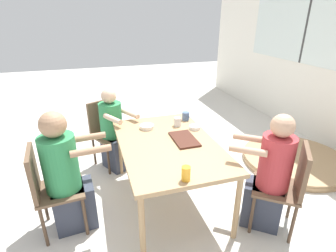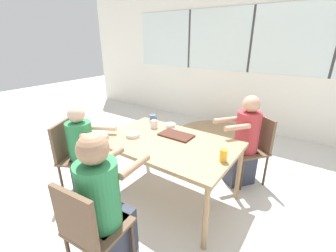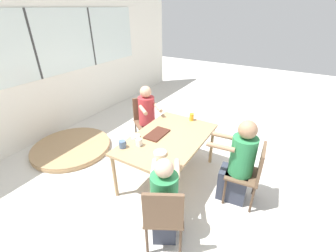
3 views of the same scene
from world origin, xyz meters
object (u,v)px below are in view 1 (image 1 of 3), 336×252
person_man_teal_shirt (114,133)px  bowl_cereal (147,127)px  chair_for_man_teal_shirt (106,128)px  coffee_mug (186,116)px  milk_carton_small (177,122)px  folded_table_stack (294,159)px  chair_for_woman_green_shirt (289,182)px  chair_for_man_blue_shirt (47,185)px  person_man_blue_shirt (67,178)px  juice_glass (186,174)px  person_woman_green_shirt (269,178)px  bowl_white_shallow (195,127)px

person_man_teal_shirt → bowl_cereal: bearing=98.3°
chair_for_man_teal_shirt → coffee_mug: size_ratio=8.66×
person_man_teal_shirt → milk_carton_small: 0.88m
bowl_cereal → folded_table_stack: 2.13m
folded_table_stack → chair_for_woman_green_shirt: bearing=-46.3°
chair_for_man_teal_shirt → coffee_mug: 1.07m
chair_for_man_blue_shirt → person_man_blue_shirt: (-0.02, 0.16, 0.02)m
juice_glass → milk_carton_small: juice_glass is taller
coffee_mug → bowl_cereal: (0.11, -0.50, -0.03)m
person_woman_green_shirt → coffee_mug: size_ratio=11.45×
person_man_blue_shirt → juice_glass: size_ratio=9.93×
juice_glass → bowl_white_shallow: bearing=153.6°
chair_for_woman_green_shirt → bowl_white_shallow: (-0.93, -0.52, 0.21)m
chair_for_woman_green_shirt → bowl_cereal: size_ratio=5.46×
juice_glass → bowl_cereal: bearing=-176.3°
chair_for_man_teal_shirt → person_man_teal_shirt: size_ratio=0.81×
chair_for_man_teal_shirt → person_woman_green_shirt: 2.07m
milk_carton_small → chair_for_woman_green_shirt: bearing=32.5°
person_man_teal_shirt → chair_for_woman_green_shirt: bearing=103.0°
chair_for_woman_green_shirt → bowl_cereal: 1.52m
bowl_white_shallow → coffee_mug: bearing=-178.9°
chair_for_woman_green_shirt → person_woman_green_shirt: (-0.10, -0.13, 0.01)m
person_woman_green_shirt → folded_table_stack: (-0.84, 1.11, -0.48)m
bowl_white_shallow → bowl_cereal: (-0.17, -0.51, 0.00)m
person_man_blue_shirt → bowl_cereal: person_man_blue_shirt is taller
person_man_blue_shirt → milk_carton_small: bearing=105.6°
person_woman_green_shirt → person_man_blue_shirt: bearing=111.5°
person_man_teal_shirt → bowl_white_shallow: bearing=115.3°
person_man_teal_shirt → bowl_white_shallow: person_man_teal_shirt is taller
juice_glass → person_man_teal_shirt: bearing=-165.0°
person_man_teal_shirt → juice_glass: person_man_teal_shirt is taller
coffee_mug → juice_glass: (1.16, -0.43, 0.01)m
chair_for_man_blue_shirt → chair_for_woman_green_shirt: bearing=68.4°
bowl_cereal → chair_for_woman_green_shirt: bearing=42.9°
person_woman_green_shirt → folded_table_stack: bearing=-15.2°
coffee_mug → bowl_cereal: 0.51m
chair_for_man_teal_shirt → folded_table_stack: chair_for_man_teal_shirt is taller
chair_for_man_blue_shirt → bowl_cereal: size_ratio=5.46×
person_man_blue_shirt → bowl_white_shallow: size_ratio=9.34×
chair_for_man_teal_shirt → chair_for_woman_green_shirt: bearing=102.0°
coffee_mug → bowl_white_shallow: bearing=1.1°
person_man_blue_shirt → juice_glass: bearing=53.3°
chair_for_woman_green_shirt → coffee_mug: size_ratio=8.66×
chair_for_man_blue_shirt → person_woman_green_shirt: (0.49, 1.91, 0.01)m
chair_for_woman_green_shirt → bowl_white_shallow: 1.09m
chair_for_woman_green_shirt → folded_table_stack: chair_for_woman_green_shirt is taller
person_man_blue_shirt → person_man_teal_shirt: size_ratio=1.10×
chair_for_woman_green_shirt → milk_carton_small: 1.29m
chair_for_man_teal_shirt → bowl_cereal: size_ratio=5.46×
chair_for_man_blue_shirt → person_man_teal_shirt: person_man_teal_shirt is taller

